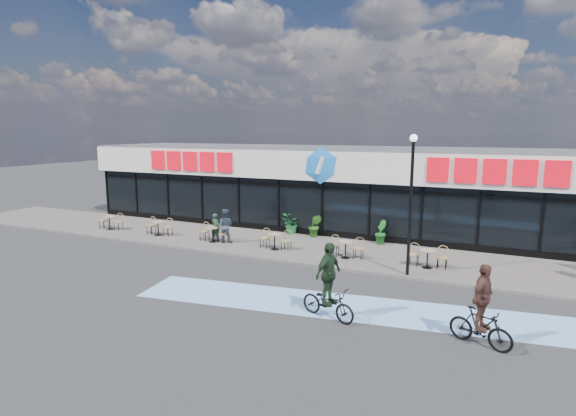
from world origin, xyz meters
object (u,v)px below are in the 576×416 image
Objects in this scene: potted_plant_mid at (315,226)px; cyclist_a at (482,313)px; potted_plant_left at (290,224)px; potted_plant_right at (380,232)px; patron_left at (216,227)px; lamp_post at (411,193)px; patron_right at (225,226)px; bistro_set_0 at (111,221)px.

cyclist_a is (8.14, -9.13, 0.22)m from potted_plant_mid.
potted_plant_left is at bearing 173.40° from potted_plant_mid.
patron_left is at bearing -159.44° from potted_plant_right.
lamp_post reaches higher than potted_plant_left.
patron_right reaches higher than patron_left.
patron_left is 0.60m from patron_right.
bistro_set_0 is at bearing -168.31° from potted_plant_right.
patron_left is (-2.74, -2.99, 0.17)m from potted_plant_left.
lamp_post reaches higher than bistro_set_0.
potted_plant_mid is at bearing -138.95° from patron_left.
cyclist_a is at bearing -17.83° from bistro_set_0.
potted_plant_mid is at bearing 131.72° from cyclist_a.
potted_plant_mid is at bearing 14.98° from bistro_set_0.
potted_plant_right is 8.12m from patron_left.
patron_left is at bearing -146.17° from potted_plant_mid.
potted_plant_mid reaches higher than potted_plant_left.
bistro_set_0 is at bearing -17.68° from patron_right.
potted_plant_right is 10.32m from cyclist_a.
potted_plant_left is 13.38m from cyclist_a.
potted_plant_mid is 0.84× the size of patron_left.
potted_plant_mid is at bearing -179.44° from potted_plant_right.
potted_plant_right is at bearing -152.22° from patron_left.
patron_right is (-9.07, 1.38, -2.32)m from lamp_post.
patron_left is (-4.20, -2.82, 0.11)m from potted_plant_mid.
potted_plant_right is 0.53× the size of cyclist_a.
lamp_post is at bearing 118.95° from cyclist_a.
bistro_set_0 is 1.30× the size of potted_plant_mid.
cyclist_a is at bearing -62.63° from potted_plant_right.
lamp_post is 6.04m from cyclist_a.
lamp_post reaches higher than patron_right.
potted_plant_mid is (1.47, -0.17, 0.06)m from potted_plant_left.
potted_plant_right is at bearing 117.37° from cyclist_a.
potted_plant_left is 0.76× the size of patron_left.
patron_right is 13.33m from cyclist_a.
lamp_post is 3.77× the size of patron_left.
lamp_post is 7.37m from potted_plant_mid.
potted_plant_mid is 1.02× the size of potted_plant_right.
lamp_post reaches higher than potted_plant_right.
potted_plant_right reaches higher than potted_plant_left.
cyclist_a is (11.77, -6.26, -0.02)m from patron_right.
potted_plant_left is 0.64× the size of patron_right.
lamp_post reaches higher than potted_plant_mid.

